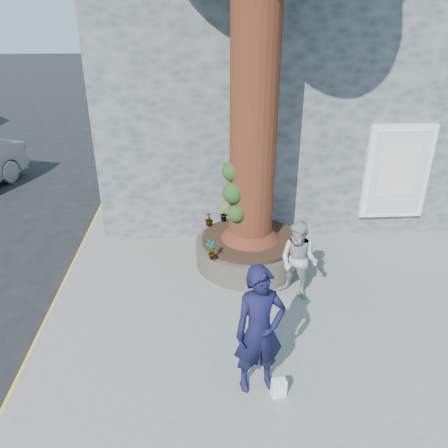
{
  "coord_description": "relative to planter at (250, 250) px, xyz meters",
  "views": [
    {
      "loc": [
        -0.26,
        -6.13,
        4.98
      ],
      "look_at": [
        0.22,
        1.58,
        1.25
      ],
      "focal_mm": 35.0,
      "sensor_mm": 36.0,
      "label": 1
    }
  ],
  "objects": [
    {
      "name": "ground",
      "position": [
        -0.8,
        -2.0,
        -0.41
      ],
      "size": [
        120.0,
        120.0,
        0.0
      ],
      "primitive_type": "plane",
      "color": "black",
      "rests_on": "ground"
    },
    {
      "name": "pavement",
      "position": [
        0.7,
        -1.0,
        -0.35
      ],
      "size": [
        9.0,
        8.0,
        0.12
      ],
      "primitive_type": "cube",
      "color": "slate",
      "rests_on": "ground"
    },
    {
      "name": "yellow_line",
      "position": [
        -3.85,
        -1.0,
        -0.41
      ],
      "size": [
        0.1,
        30.0,
        0.01
      ],
      "primitive_type": "cube",
      "color": "yellow",
      "rests_on": "ground"
    },
    {
      "name": "stone_shop",
      "position": [
        1.7,
        5.2,
        2.75
      ],
      "size": [
        10.3,
        8.3,
        6.3
      ],
      "color": "#4A4D4F",
      "rests_on": "ground"
    },
    {
      "name": "planter",
      "position": [
        0.0,
        0.0,
        0.0
      ],
      "size": [
        2.3,
        2.3,
        0.6
      ],
      "color": "black",
      "rests_on": "pavement"
    },
    {
      "name": "man",
      "position": [
        -0.29,
        -3.47,
        0.69
      ],
      "size": [
        0.79,
        0.6,
        1.96
      ],
      "primitive_type": "imported",
      "rotation": [
        0.0,
        0.0,
        0.19
      ],
      "color": "black",
      "rests_on": "pavement"
    },
    {
      "name": "woman",
      "position": [
        0.74,
        -1.31,
        0.47
      ],
      "size": [
        0.94,
        0.9,
        1.53
      ],
      "primitive_type": "imported",
      "rotation": [
        0.0,
        0.0,
        -0.63
      ],
      "color": "#9F9C98",
      "rests_on": "pavement"
    },
    {
      "name": "shopping_bag",
      "position": [
        -0.01,
        -3.69,
        -0.15
      ],
      "size": [
        0.22,
        0.15,
        0.28
      ],
      "primitive_type": "cube",
      "rotation": [
        0.0,
        0.0,
        0.17
      ],
      "color": "white",
      "rests_on": "pavement"
    },
    {
      "name": "plant_a",
      "position": [
        -0.85,
        -0.85,
        0.51
      ],
      "size": [
        0.25,
        0.25,
        0.4
      ],
      "primitive_type": "imported",
      "rotation": [
        0.0,
        0.0,
        0.78
      ],
      "color": "gray",
      "rests_on": "planter"
    },
    {
      "name": "plant_b",
      "position": [
        -0.51,
        0.85,
        0.49
      ],
      "size": [
        0.23,
        0.24,
        0.37
      ],
      "primitive_type": "imported",
      "rotation": [
        0.0,
        0.0,
        1.76
      ],
      "color": "gray",
      "rests_on": "planter"
    },
    {
      "name": "plant_c",
      "position": [
        -0.85,
        0.63,
        0.46
      ],
      "size": [
        0.18,
        0.18,
        0.31
      ],
      "primitive_type": "imported",
      "rotation": [
        0.0,
        0.0,
        3.11
      ],
      "color": "gray",
      "rests_on": "planter"
    },
    {
      "name": "plant_d",
      "position": [
        0.44,
        0.73,
        0.46
      ],
      "size": [
        0.34,
        0.35,
        0.3
      ],
      "primitive_type": "imported",
      "rotation": [
        0.0,
        0.0,
        5.22
      ],
      "color": "gray",
      "rests_on": "planter"
    }
  ]
}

